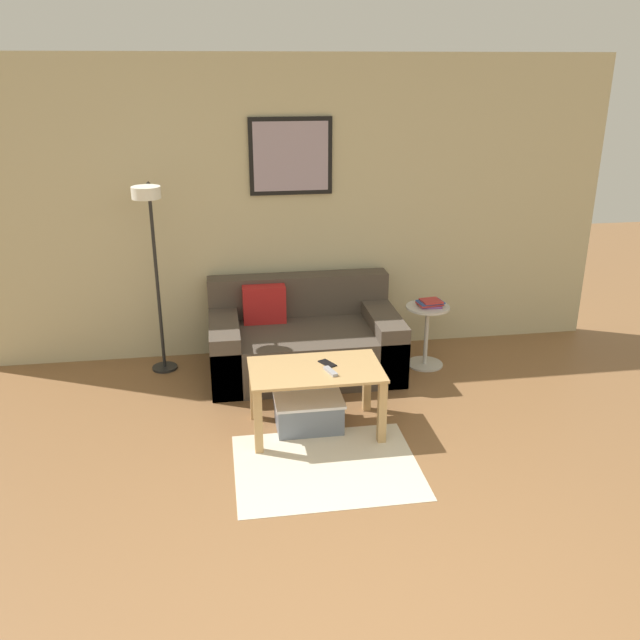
{
  "coord_description": "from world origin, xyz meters",
  "views": [
    {
      "loc": [
        -0.65,
        -2.09,
        2.47
      ],
      "look_at": [
        0.01,
        2.1,
        0.85
      ],
      "focal_mm": 38.0,
      "sensor_mm": 36.0,
      "label": 1
    }
  ],
  "objects_px": {
    "storage_bin": "(308,412)",
    "floor_lamp": "(151,236)",
    "remote_control": "(331,371)",
    "side_table": "(427,330)",
    "book_stack": "(430,303)",
    "coffee_table": "(316,381)",
    "couch": "(303,341)",
    "cell_phone": "(327,363)"
  },
  "relations": [
    {
      "from": "storage_bin",
      "to": "remote_control",
      "type": "distance_m",
      "value": 0.42
    },
    {
      "from": "coffee_table",
      "to": "storage_bin",
      "type": "relative_size",
      "value": 1.89
    },
    {
      "from": "side_table",
      "to": "couch",
      "type": "bearing_deg",
      "value": 175.71
    },
    {
      "from": "couch",
      "to": "book_stack",
      "type": "bearing_deg",
      "value": -4.11
    },
    {
      "from": "couch",
      "to": "storage_bin",
      "type": "bearing_deg",
      "value": -95.41
    },
    {
      "from": "storage_bin",
      "to": "side_table",
      "type": "xyz_separation_m",
      "value": [
        1.15,
        0.9,
        0.21
      ]
    },
    {
      "from": "couch",
      "to": "remote_control",
      "type": "relative_size",
      "value": 10.45
    },
    {
      "from": "book_stack",
      "to": "cell_phone",
      "type": "distance_m",
      "value": 1.37
    },
    {
      "from": "book_stack",
      "to": "couch",
      "type": "bearing_deg",
      "value": 175.89
    },
    {
      "from": "couch",
      "to": "remote_control",
      "type": "distance_m",
      "value": 1.14
    },
    {
      "from": "side_table",
      "to": "book_stack",
      "type": "xyz_separation_m",
      "value": [
        0.02,
        0.0,
        0.24
      ]
    },
    {
      "from": "storage_bin",
      "to": "cell_phone",
      "type": "relative_size",
      "value": 3.49
    },
    {
      "from": "couch",
      "to": "side_table",
      "type": "relative_size",
      "value": 2.89
    },
    {
      "from": "couch",
      "to": "storage_bin",
      "type": "height_order",
      "value": "couch"
    },
    {
      "from": "storage_bin",
      "to": "remote_control",
      "type": "xyz_separation_m",
      "value": [
        0.14,
        -0.13,
        0.37
      ]
    },
    {
      "from": "storage_bin",
      "to": "book_stack",
      "type": "distance_m",
      "value": 1.55
    },
    {
      "from": "couch",
      "to": "book_stack",
      "type": "distance_m",
      "value": 1.12
    },
    {
      "from": "cell_phone",
      "to": "remote_control",
      "type": "bearing_deg",
      "value": -118.68
    },
    {
      "from": "coffee_table",
      "to": "couch",
      "type": "bearing_deg",
      "value": 87.4
    },
    {
      "from": "couch",
      "to": "coffee_table",
      "type": "xyz_separation_m",
      "value": [
        -0.05,
        -1.03,
        0.12
      ]
    },
    {
      "from": "storage_bin",
      "to": "floor_lamp",
      "type": "xyz_separation_m",
      "value": [
        -1.09,
        1.01,
        1.09
      ]
    },
    {
      "from": "side_table",
      "to": "remote_control",
      "type": "distance_m",
      "value": 1.46
    },
    {
      "from": "storage_bin",
      "to": "remote_control",
      "type": "height_order",
      "value": "remote_control"
    },
    {
      "from": "floor_lamp",
      "to": "remote_control",
      "type": "relative_size",
      "value": 10.7
    },
    {
      "from": "remote_control",
      "to": "book_stack",
      "type": "bearing_deg",
      "value": 27.74
    },
    {
      "from": "side_table",
      "to": "book_stack",
      "type": "distance_m",
      "value": 0.24
    },
    {
      "from": "floor_lamp",
      "to": "couch",
      "type": "bearing_deg",
      "value": -1.23
    },
    {
      "from": "book_stack",
      "to": "coffee_table",
      "type": "bearing_deg",
      "value": -139.69
    },
    {
      "from": "remote_control",
      "to": "cell_phone",
      "type": "distance_m",
      "value": 0.14
    },
    {
      "from": "storage_bin",
      "to": "floor_lamp",
      "type": "bearing_deg",
      "value": 137.15
    },
    {
      "from": "couch",
      "to": "side_table",
      "type": "height_order",
      "value": "couch"
    },
    {
      "from": "floor_lamp",
      "to": "cell_phone",
      "type": "height_order",
      "value": "floor_lamp"
    },
    {
      "from": "storage_bin",
      "to": "cell_phone",
      "type": "distance_m",
      "value": 0.39
    },
    {
      "from": "book_stack",
      "to": "storage_bin",
      "type": "bearing_deg",
      "value": -142.32
    },
    {
      "from": "floor_lamp",
      "to": "coffee_table",
      "type": "bearing_deg",
      "value": -43.04
    },
    {
      "from": "storage_bin",
      "to": "remote_control",
      "type": "bearing_deg",
      "value": -44.59
    },
    {
      "from": "couch",
      "to": "side_table",
      "type": "distance_m",
      "value": 1.06
    },
    {
      "from": "couch",
      "to": "coffee_table",
      "type": "height_order",
      "value": "couch"
    },
    {
      "from": "floor_lamp",
      "to": "side_table",
      "type": "height_order",
      "value": "floor_lamp"
    },
    {
      "from": "floor_lamp",
      "to": "cell_phone",
      "type": "relative_size",
      "value": 11.47
    },
    {
      "from": "floor_lamp",
      "to": "remote_control",
      "type": "xyz_separation_m",
      "value": [
        1.22,
        -1.14,
        -0.71
      ]
    },
    {
      "from": "floor_lamp",
      "to": "side_table",
      "type": "distance_m",
      "value": 2.4
    }
  ]
}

